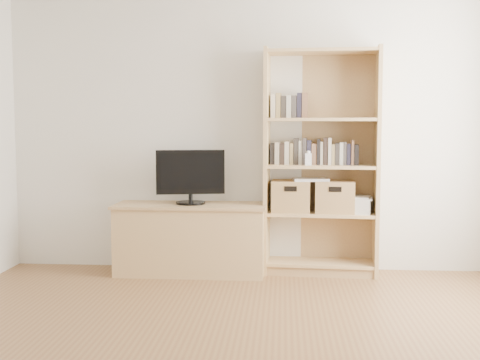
# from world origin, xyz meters

# --- Properties ---
(back_wall) EXTENTS (4.50, 0.02, 2.60)m
(back_wall) POSITION_xyz_m (0.00, 2.50, 1.30)
(back_wall) COLOR white
(back_wall) RESTS_ON floor
(tv_stand) EXTENTS (1.32, 0.50, 0.60)m
(tv_stand) POSITION_xyz_m (-0.53, 2.25, 0.30)
(tv_stand) COLOR tan
(tv_stand) RESTS_ON floor
(bookshelf) EXTENTS (1.03, 0.43, 2.01)m
(bookshelf) POSITION_xyz_m (0.63, 2.32, 1.01)
(bookshelf) COLOR tan
(bookshelf) RESTS_ON floor
(television) EXTENTS (0.61, 0.16, 0.48)m
(television) POSITION_xyz_m (-0.53, 2.25, 0.87)
(television) COLOR black
(television) RESTS_ON tv_stand
(books_row_mid) EXTENTS (0.75, 0.18, 0.20)m
(books_row_mid) POSITION_xyz_m (0.63, 2.34, 1.08)
(books_row_mid) COLOR black
(books_row_mid) RESTS_ON bookshelf
(books_row_upper) EXTENTS (0.36, 0.16, 0.19)m
(books_row_upper) POSITION_xyz_m (0.41, 2.36, 1.49)
(books_row_upper) COLOR black
(books_row_upper) RESTS_ON bookshelf
(baby_monitor) EXTENTS (0.06, 0.04, 0.11)m
(baby_monitor) POSITION_xyz_m (0.51, 2.22, 1.04)
(baby_monitor) COLOR white
(baby_monitor) RESTS_ON bookshelf
(basket_left) EXTENTS (0.35, 0.29, 0.28)m
(basket_left) POSITION_xyz_m (0.36, 2.33, 0.70)
(basket_left) COLOR #A37B4A
(basket_left) RESTS_ON bookshelf
(basket_right) EXTENTS (0.36, 0.31, 0.28)m
(basket_right) POSITION_xyz_m (0.75, 2.31, 0.70)
(basket_right) COLOR #A37B4A
(basket_right) RESTS_ON bookshelf
(laptop) EXTENTS (0.33, 0.24, 0.02)m
(laptop) POSITION_xyz_m (0.54, 2.32, 0.85)
(laptop) COLOR silver
(laptop) RESTS_ON basket_left
(magazine_stack) EXTENTS (0.24, 0.30, 0.12)m
(magazine_stack) POSITION_xyz_m (0.98, 2.29, 0.62)
(magazine_stack) COLOR beige
(magazine_stack) RESTS_ON bookshelf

